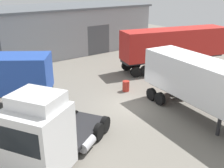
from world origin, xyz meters
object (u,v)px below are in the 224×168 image
tractor_unit_white (45,136)px  oil_drum (126,86)px  container_trailer_grey (174,44)px  container_trailer_green (201,82)px

tractor_unit_white → oil_drum: 10.98m
tractor_unit_white → oil_drum: size_ratio=7.78×
tractor_unit_white → container_trailer_grey: 18.69m
container_trailer_green → oil_drum: (-1.13, 6.31, -2.06)m
container_trailer_green → oil_drum: size_ratio=10.52×
container_trailer_green → container_trailer_grey: size_ratio=0.81×
oil_drum → container_trailer_grey: bearing=13.3°
container_trailer_grey → oil_drum: bearing=-150.9°
tractor_unit_white → container_trailer_green: tractor_unit_white is taller
container_trailer_green → container_trailer_grey: 10.55m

